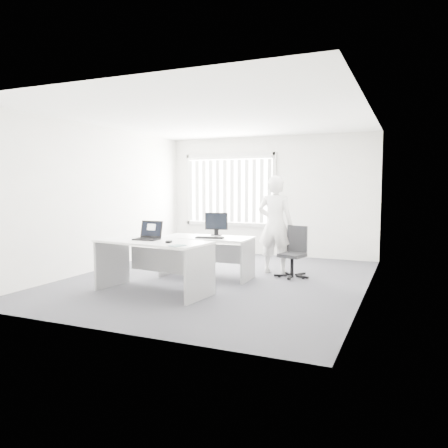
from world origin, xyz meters
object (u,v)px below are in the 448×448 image
at_px(laptop, 146,231).
at_px(monitor, 216,224).
at_px(desk_near, 153,255).
at_px(person, 275,225).
at_px(office_chair, 293,261).
at_px(desk_far, 207,248).

height_order(laptop, monitor, monitor).
bearing_deg(desk_near, laptop, 173.12).
distance_m(desk_near, person, 2.55).
height_order(office_chair, monitor, monitor).
bearing_deg(laptop, person, 52.96).
relative_size(person, laptop, 4.92).
bearing_deg(office_chair, laptop, -119.20).
xyz_separation_m(desk_near, laptop, (-0.15, 0.04, 0.37)).
bearing_deg(desk_far, desk_near, -102.74).
relative_size(desk_far, office_chair, 1.77).
relative_size(desk_near, laptop, 4.97).
bearing_deg(monitor, person, 18.12).
height_order(desk_near, laptop, laptop).
height_order(desk_near, person, person).
height_order(desk_far, laptop, laptop).
height_order(office_chair, laptop, laptop).
height_order(person, laptop, person).
distance_m(person, monitor, 1.11).
bearing_deg(laptop, desk_far, 69.41).
distance_m(desk_near, laptop, 0.40).
bearing_deg(desk_far, monitor, 75.09).
distance_m(desk_near, desk_far, 1.37).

